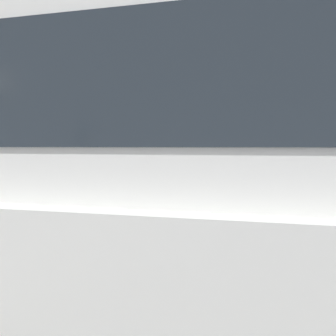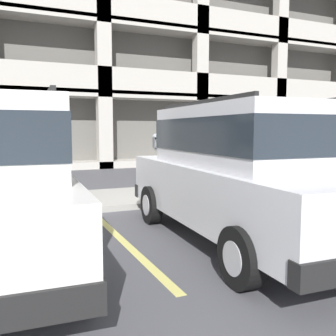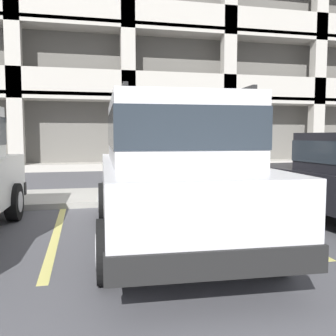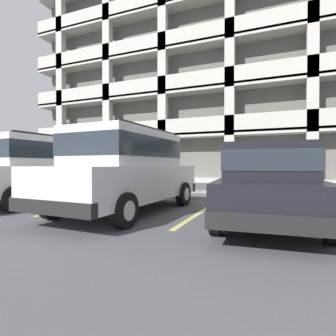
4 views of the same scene
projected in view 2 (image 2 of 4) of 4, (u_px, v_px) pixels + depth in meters
ground_plane at (174, 211)px, 7.82m from camera, size 80.00×80.00×0.10m
sidewalk at (152, 196)px, 8.99m from camera, size 40.00×2.20×0.12m
parking_stall_lines at (282, 215)px, 7.19m from camera, size 13.29×4.80×0.01m
silver_suv at (242, 168)px, 5.42m from camera, size 2.17×4.86×2.03m
parking_meter_near at (161, 151)px, 7.95m from camera, size 0.35×0.12×1.44m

